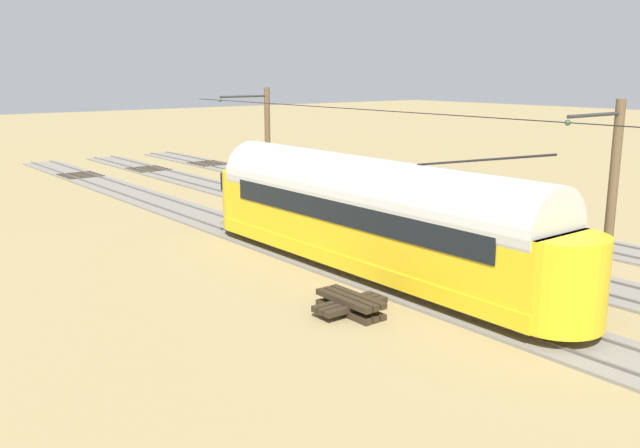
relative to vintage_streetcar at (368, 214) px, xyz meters
The scene contains 10 objects.
ground_plane 5.63m from the vintage_streetcar, behind, with size 220.00×220.00×0.00m, color #937F51.
track_streetcar_siding 10.52m from the vintage_streetcar, behind, with size 2.80×80.00×0.18m.
track_adjacent_siding 5.60m from the vintage_streetcar, behind, with size 2.80×80.00×0.18m.
track_third_siding 2.21m from the vintage_streetcar, 90.00° to the left, with size 2.80×80.00×0.18m.
vintage_streetcar is the anchor object (origin of this frame).
catenary_pole_foreground 10.68m from the vintage_streetcar, 103.72° to the right, with size 2.82×0.28×6.52m.
catenary_pole_mid_near 8.17m from the vintage_streetcar, 108.15° to the left, with size 2.82×0.28×6.52m.
overhead_wire_run 4.20m from the vintage_streetcar, 92.69° to the right, with size 2.62×22.00×0.18m.
switch_stand 16.74m from the vintage_streetcar, 135.31° to the right, with size 0.50×0.30×1.24m.
spare_tie_stack 4.56m from the vintage_streetcar, 40.64° to the left, with size 2.40×2.40×0.54m.
Camera 1 is at (21.33, 17.41, 7.28)m, focal length 38.35 mm.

